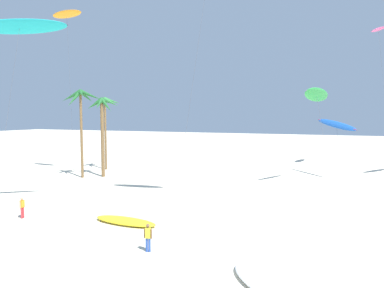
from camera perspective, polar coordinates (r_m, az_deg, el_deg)
palm_tree_0 at (r=51.41m, az=-14.20°, el=5.95°), size 5.01×4.86×10.55m
palm_tree_1 at (r=45.31m, az=-14.75°, el=4.52°), size 3.58×4.04×10.20m
palm_tree_2 at (r=45.32m, az=-17.96°, el=6.69°), size 5.21×4.63×11.16m
flying_kite_0 at (r=31.38m, az=-26.75°, el=17.04°), size 6.53×6.57×15.65m
flying_kite_1 at (r=57.79m, az=28.60°, el=16.40°), size 3.09×9.68×20.98m
flying_kite_2 at (r=47.31m, az=22.84°, el=3.00°), size 5.15×8.09×7.75m
flying_kite_4 at (r=40.68m, az=20.02°, el=7.71°), size 3.83×10.37×11.22m
flying_kite_5 at (r=49.58m, az=-20.12°, el=19.60°), size 5.72×3.85×21.26m
grounded_kite_0 at (r=26.05m, az=-11.03°, el=-12.44°), size 5.15×1.75×0.40m
grounded_kite_1 at (r=17.55m, az=11.61°, el=-21.17°), size 4.22×4.36×0.42m
person_foreground_walker at (r=29.69m, az=-26.40°, el=-9.32°), size 0.23×0.51×1.64m
person_near_right at (r=20.60m, az=-7.33°, el=-15.01°), size 0.50×0.25×1.65m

